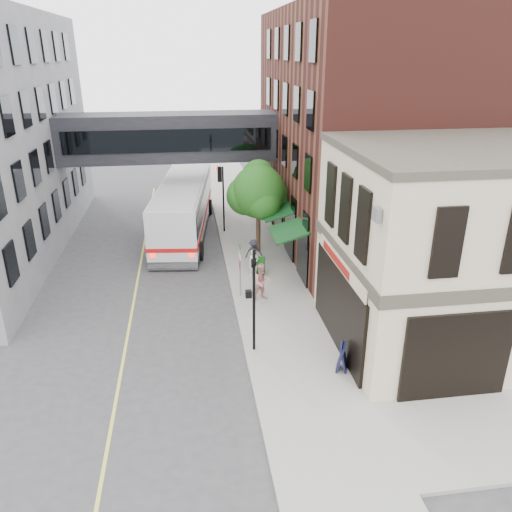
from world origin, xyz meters
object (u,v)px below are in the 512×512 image
object	(u,v)px
pedestrian_b	(262,282)
sandwich_board	(342,357)
bus	(184,206)
pedestrian_a	(254,263)
newspaper_box	(261,265)
pedestrian_c	(254,253)

from	to	relation	value
pedestrian_b	sandwich_board	size ratio (longest dim) A/B	1.69
bus	pedestrian_a	world-z (taller)	bus
pedestrian_a	newspaper_box	size ratio (longest dim) A/B	1.65
pedestrian_c	newspaper_box	world-z (taller)	pedestrian_c
pedestrian_a	pedestrian_c	size ratio (longest dim) A/B	0.95
pedestrian_c	pedestrian_a	bearing A→B (deg)	-102.97
newspaper_box	sandwich_board	size ratio (longest dim) A/B	0.81
pedestrian_c	sandwich_board	bearing A→B (deg)	-83.85
pedestrian_a	newspaper_box	bearing A→B (deg)	28.72
bus	pedestrian_a	distance (m)	8.88
bus	pedestrian_a	xyz separation A→B (m)	(3.70, -8.00, -1.08)
pedestrian_b	newspaper_box	size ratio (longest dim) A/B	2.08
pedestrian_a	pedestrian_b	xyz separation A→B (m)	(0.03, -2.90, 0.20)
bus	pedestrian_b	distance (m)	11.55
pedestrian_b	bus	bearing A→B (deg)	95.12
bus	pedestrian_c	size ratio (longest dim) A/B	8.41
bus	sandwich_board	xyz separation A→B (m)	(5.90, -17.23, -1.28)
pedestrian_a	sandwich_board	bearing A→B (deg)	-81.24
bus	newspaper_box	size ratio (longest dim) A/B	14.60
bus	pedestrian_c	xyz separation A→B (m)	(3.91, -6.58, -1.04)
pedestrian_b	pedestrian_c	world-z (taller)	pedestrian_b
newspaper_box	sandwich_board	world-z (taller)	sandwich_board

